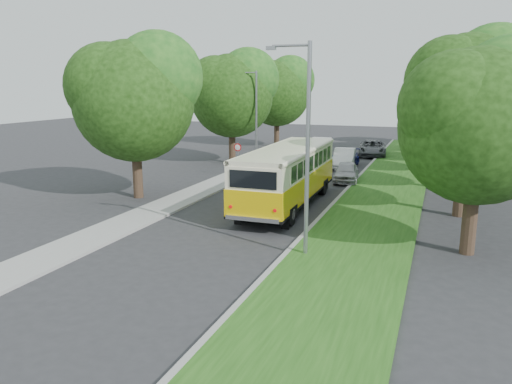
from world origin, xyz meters
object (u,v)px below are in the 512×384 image
(vintage_bus, at_px, (287,177))
(car_grey, at_px, (372,148))
(car_silver, at_px, (346,172))
(lamppost_near, at_px, (305,143))
(car_white, at_px, (344,158))
(car_blue, at_px, (344,159))
(lamppost_far, at_px, (255,116))

(vintage_bus, height_order, car_grey, vintage_bus)
(car_silver, relative_size, car_grey, 0.76)
(car_silver, bearing_deg, lamppost_near, -92.59)
(car_white, relative_size, car_blue, 1.01)
(lamppost_near, bearing_deg, car_white, 96.46)
(lamppost_far, relative_size, car_white, 1.64)
(lamppost_far, relative_size, car_grey, 1.45)
(lamppost_near, height_order, lamppost_far, lamppost_near)
(lamppost_near, distance_m, car_blue, 22.21)
(vintage_bus, bearing_deg, car_grey, 84.80)
(lamppost_near, distance_m, vintage_bus, 8.44)
(vintage_bus, distance_m, car_blue, 14.36)
(vintage_bus, xyz_separation_m, car_grey, (1.70, 21.38, -0.91))
(lamppost_near, distance_m, car_silver, 16.07)
(vintage_bus, bearing_deg, car_blue, 87.70)
(car_grey, bearing_deg, vintage_bus, -101.53)
(car_white, bearing_deg, lamppost_near, -88.68)
(lamppost_far, xyz_separation_m, car_blue, (6.41, 3.26, -3.46))
(lamppost_far, distance_m, car_silver, 8.92)
(car_silver, relative_size, car_white, 0.86)
(car_white, distance_m, car_grey, 7.45)
(car_silver, distance_m, car_grey, 13.22)
(lamppost_near, xyz_separation_m, car_silver, (-1.21, 15.60, -3.70))
(lamppost_far, relative_size, car_silver, 1.90)
(car_silver, bearing_deg, lamppost_far, 152.32)
(lamppost_near, height_order, car_blue, lamppost_near)
(lamppost_far, bearing_deg, car_silver, -20.67)
(car_grey, bearing_deg, car_white, -106.44)
(car_blue, bearing_deg, car_silver, -75.24)
(car_grey, bearing_deg, car_silver, -96.98)
(vintage_bus, xyz_separation_m, car_blue, (0.41, 14.32, -0.98))
(vintage_bus, bearing_deg, lamppost_near, -69.29)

